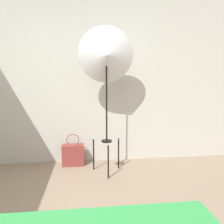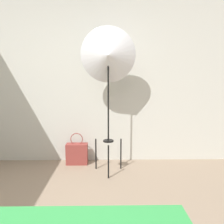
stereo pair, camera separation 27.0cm
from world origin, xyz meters
name	(u,v)px [view 1 (the left image)]	position (x,y,z in m)	size (l,w,h in m)	color
wall_back	(75,81)	(0.00, 2.28, 1.30)	(8.00, 0.05, 2.60)	beige
photo_umbrella	(106,56)	(0.46, 1.77, 1.64)	(0.77, 0.37, 2.05)	black
tote_bag	(73,155)	(-0.04, 2.08, 0.17)	(0.33, 0.16, 0.50)	brown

